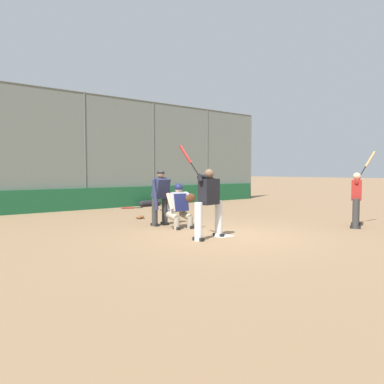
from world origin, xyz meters
The scene contains 14 objects.
ground_plane centered at (0.00, 0.00, 0.00)m, with size 160.00×160.00×0.00m, color #846647.
home_plate_marker centered at (0.00, 0.00, 0.01)m, with size 0.43×0.43×0.01m, color white.
backstop_fence centered at (0.00, -8.27, 2.52)m, with size 20.32×0.08×4.86m.
padding_wall centered at (0.00, -8.17, 0.45)m, with size 19.83×0.18×0.89m, color #19512D.
bleachers_beyond centered at (-0.72, -11.13, 0.59)m, with size 14.17×3.05×1.80m.
batter_at_plate centered at (0.52, 0.07, 0.90)m, with size 1.10×0.58×2.21m.
catcher_behind_plate centered at (0.06, -1.65, 0.65)m, with size 0.68×0.81×1.26m.
umpire_home centered at (0.19, -2.42, 0.85)m, with size 0.65×0.42×1.60m.
batter_on_deck centered at (-4.02, 1.33, 0.85)m, with size 1.16×0.61×2.19m.
spare_bat_near_backstop centered at (-5.10, -7.04, 0.03)m, with size 0.80×0.48×0.07m.
spare_bat_by_padding centered at (-2.29, -5.38, 0.03)m, with size 0.29×0.79×0.07m.
spare_bat_third_base_side centered at (-1.55, -7.39, 0.03)m, with size 0.84×0.45×0.07m.
fielding_glove_on_dirt centered at (-0.15, -4.15, 0.05)m, with size 0.31×0.23×0.11m.
equipment_bag_dugout_side centered at (-2.82, -7.73, 0.14)m, with size 1.13×0.28×0.28m.
Camera 1 is at (6.34, 6.67, 1.60)m, focal length 35.00 mm.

